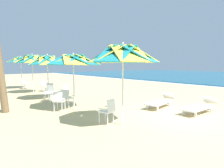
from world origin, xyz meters
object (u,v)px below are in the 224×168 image
object	(u,v)px
plastic_chair_4	(64,90)
beach_umbrella_3	(32,60)
plastic_chair_6	(44,85)
sun_lounger_1	(200,106)
beach_umbrella_4	(21,60)
sun_lounger_2	(161,101)
beach_umbrella_2	(47,61)
plastic_chair_2	(59,100)
plastic_chair_1	(67,97)
plastic_chair_7	(25,83)
plastic_chair_0	(108,110)
beach_umbrella_1	(73,60)
plastic_chair_3	(50,92)
beach_umbrella_0	(123,55)
plastic_chair_5	(49,89)

from	to	relation	value
plastic_chair_4	beach_umbrella_3	distance (m)	3.98
plastic_chair_6	sun_lounger_1	distance (m)	10.84
beach_umbrella_3	sun_lounger_1	size ratio (longest dim) A/B	1.29
beach_umbrella_4	sun_lounger_2	distance (m)	12.30
beach_umbrella_2	beach_umbrella_3	size ratio (longest dim) A/B	0.95
plastic_chair_2	plastic_chair_1	bearing A→B (deg)	127.61
plastic_chair_4	plastic_chair_7	world-z (taller)	same
plastic_chair_6	beach_umbrella_4	bearing A→B (deg)	-164.61
plastic_chair_2	beach_umbrella_4	bearing A→B (deg)	174.13
plastic_chair_0	plastic_chair_1	size ratio (longest dim) A/B	1.00
plastic_chair_4	beach_umbrella_1	bearing A→B (deg)	-17.19
plastic_chair_2	plastic_chair_6	bearing A→B (deg)	164.71
plastic_chair_3	beach_umbrella_3	xyz separation A→B (m)	(-3.70, 0.30, 1.87)
beach_umbrella_0	sun_lounger_1	size ratio (longest dim) A/B	1.27
plastic_chair_6	beach_umbrella_4	size ratio (longest dim) A/B	0.32
beach_umbrella_1	plastic_chair_1	size ratio (longest dim) A/B	2.93
plastic_chair_2	plastic_chair_6	size ratio (longest dim) A/B	1.00
beach_umbrella_0	plastic_chair_5	distance (m)	7.16
plastic_chair_4	sun_lounger_1	world-z (taller)	plastic_chair_4
beach_umbrella_0	plastic_chair_0	world-z (taller)	beach_umbrella_0
beach_umbrella_4	plastic_chair_7	xyz separation A→B (m)	(0.38, 0.14, -1.88)
beach_umbrella_1	beach_umbrella_3	bearing A→B (deg)	178.58
plastic_chair_2	plastic_chair_0	bearing A→B (deg)	10.82
plastic_chair_3	beach_umbrella_3	world-z (taller)	beach_umbrella_3
beach_umbrella_2	plastic_chair_3	world-z (taller)	beach_umbrella_2
beach_umbrella_2	sun_lounger_1	distance (m)	8.21
plastic_chair_2	sun_lounger_2	size ratio (longest dim) A/B	0.39
plastic_chair_5	beach_umbrella_4	size ratio (longest dim) A/B	0.32
beach_umbrella_0	beach_umbrella_1	xyz separation A→B (m)	(-3.12, -0.11, -0.13)
plastic_chair_2	beach_umbrella_3	bearing A→B (deg)	171.92
beach_umbrella_4	beach_umbrella_1	bearing A→B (deg)	-1.49
beach_umbrella_0	plastic_chair_0	bearing A→B (deg)	-142.33
beach_umbrella_0	plastic_chair_2	xyz separation A→B (m)	(-3.14, -0.83, -1.84)
plastic_chair_6	plastic_chair_2	bearing A→B (deg)	-15.29
plastic_chair_0	plastic_chair_4	bearing A→B (deg)	169.11
plastic_chair_4	beach_umbrella_0	bearing A→B (deg)	-7.27
plastic_chair_3	sun_lounger_2	size ratio (longest dim) A/B	0.39
plastic_chair_4	plastic_chair_1	bearing A→B (deg)	-23.12
beach_umbrella_2	plastic_chair_6	xyz separation A→B (m)	(-3.45, 1.03, -1.73)
beach_umbrella_3	plastic_chair_4	bearing A→B (deg)	11.57
plastic_chair_0	sun_lounger_2	xyz separation A→B (m)	(-0.47, 3.59, -0.22)
sun_lounger_1	sun_lounger_2	world-z (taller)	same
beach_umbrella_1	plastic_chair_7	size ratio (longest dim) A/B	2.93
beach_umbrella_2	beach_umbrella_3	xyz separation A→B (m)	(-3.13, 0.14, 0.14)
plastic_chair_2	sun_lounger_2	bearing A→B (deg)	61.07
sun_lounger_1	sun_lounger_2	distance (m)	1.77
beach_umbrella_2	plastic_chair_6	world-z (taller)	beach_umbrella_2
plastic_chair_0	beach_umbrella_4	bearing A→B (deg)	177.91
plastic_chair_3	plastic_chair_7	xyz separation A→B (m)	(-6.57, 0.53, 0.00)
sun_lounger_2	plastic_chair_6	bearing A→B (deg)	-165.07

